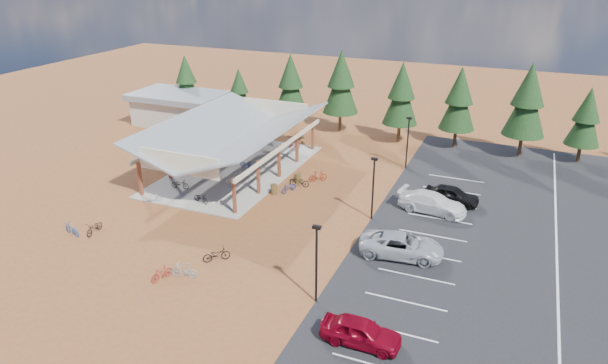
{
  "coord_description": "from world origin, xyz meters",
  "views": [
    {
      "loc": [
        14.85,
        -35.47,
        19.36
      ],
      "look_at": [
        -0.91,
        2.29,
        2.09
      ],
      "focal_mm": 32.0,
      "sensor_mm": 36.0,
      "label": 1
    }
  ],
  "objects_px": {
    "bike_pavilion": "(234,133)",
    "bike_14": "(289,187)",
    "bike_2": "(228,153)",
    "bike_13": "(184,270)",
    "bike_12": "(216,254)",
    "car_2": "(401,245)",
    "bike_3": "(251,138)",
    "bike_6": "(246,164)",
    "lamp_post_2": "(408,139)",
    "car_0": "(361,332)",
    "outbuilding": "(179,108)",
    "bike_16": "(299,181)",
    "lamp_post_1": "(373,184)",
    "car_3": "(433,203)",
    "bike_10": "(72,229)",
    "bike_15": "(318,176)",
    "bike_0": "(180,184)",
    "lamp_post_0": "(316,259)",
    "bike_1": "(213,169)",
    "bike_11": "(162,273)",
    "car_4": "(452,195)",
    "trash_bin_1": "(298,178)",
    "bike_4": "(201,198)",
    "bike_8": "(94,228)",
    "bike_5": "(232,181)",
    "bike_9": "(153,198)",
    "bike_7": "(293,144)"
  },
  "relations": [
    {
      "from": "bike_2",
      "to": "car_2",
      "type": "relative_size",
      "value": 0.31
    },
    {
      "from": "bike_7",
      "to": "bike_13",
      "type": "height_order",
      "value": "bike_7"
    },
    {
      "from": "bike_12",
      "to": "car_2",
      "type": "height_order",
      "value": "car_2"
    },
    {
      "from": "bike_12",
      "to": "bike_15",
      "type": "bearing_deg",
      "value": -47.54
    },
    {
      "from": "bike_pavilion",
      "to": "lamp_post_0",
      "type": "xyz_separation_m",
      "value": [
        15.0,
        -17.0,
        -0.85
      ]
    },
    {
      "from": "car_0",
      "to": "lamp_post_1",
      "type": "bearing_deg",
      "value": 13.61
    },
    {
      "from": "bike_6",
      "to": "car_2",
      "type": "xyz_separation_m",
      "value": [
        17.67,
        -10.34,
        0.31
      ]
    },
    {
      "from": "bike_9",
      "to": "outbuilding",
      "type": "bearing_deg",
      "value": -0.56
    },
    {
      "from": "bike_1",
      "to": "bike_2",
      "type": "xyz_separation_m",
      "value": [
        -0.99,
        4.49,
        -0.03
      ]
    },
    {
      "from": "bike_10",
      "to": "bike_16",
      "type": "distance_m",
      "value": 19.17
    },
    {
      "from": "lamp_post_0",
      "to": "car_3",
      "type": "relative_size",
      "value": 0.94
    },
    {
      "from": "bike_10",
      "to": "bike_12",
      "type": "bearing_deg",
      "value": 109.54
    },
    {
      "from": "car_0",
      "to": "car_2",
      "type": "relative_size",
      "value": 0.76
    },
    {
      "from": "bike_7",
      "to": "bike_13",
      "type": "relative_size",
      "value": 0.93
    },
    {
      "from": "bike_2",
      "to": "bike_4",
      "type": "relative_size",
      "value": 1.09
    },
    {
      "from": "bike_4",
      "to": "bike_1",
      "type": "bearing_deg",
      "value": 38.03
    },
    {
      "from": "bike_5",
      "to": "bike_6",
      "type": "xyz_separation_m",
      "value": [
        -0.9,
        4.37,
        -0.05
      ]
    },
    {
      "from": "bike_4",
      "to": "bike_5",
      "type": "xyz_separation_m",
      "value": [
        0.7,
        4.0,
        0.05
      ]
    },
    {
      "from": "bike_14",
      "to": "car_3",
      "type": "relative_size",
      "value": 0.32
    },
    {
      "from": "bike_3",
      "to": "bike_6",
      "type": "height_order",
      "value": "bike_3"
    },
    {
      "from": "bike_8",
      "to": "bike_13",
      "type": "height_order",
      "value": "bike_13"
    },
    {
      "from": "bike_11",
      "to": "trash_bin_1",
      "type": "bearing_deg",
      "value": 103.04
    },
    {
      "from": "lamp_post_0",
      "to": "bike_12",
      "type": "height_order",
      "value": "lamp_post_0"
    },
    {
      "from": "lamp_post_1",
      "to": "bike_0",
      "type": "relative_size",
      "value": 3.06
    },
    {
      "from": "lamp_post_1",
      "to": "bike_6",
      "type": "height_order",
      "value": "lamp_post_1"
    },
    {
      "from": "lamp_post_0",
      "to": "bike_1",
      "type": "distance_m",
      "value": 22.44
    },
    {
      "from": "outbuilding",
      "to": "bike_16",
      "type": "height_order",
      "value": "outbuilding"
    },
    {
      "from": "bike_3",
      "to": "bike_11",
      "type": "relative_size",
      "value": 0.97
    },
    {
      "from": "lamp_post_0",
      "to": "bike_5",
      "type": "bearing_deg",
      "value": 135.2
    },
    {
      "from": "bike_0",
      "to": "car_4",
      "type": "distance_m",
      "value": 23.55
    },
    {
      "from": "outbuilding",
      "to": "bike_7",
      "type": "relative_size",
      "value": 6.58
    },
    {
      "from": "lamp_post_2",
      "to": "bike_16",
      "type": "bearing_deg",
      "value": -133.56
    },
    {
      "from": "bike_2",
      "to": "bike_pavilion",
      "type": "bearing_deg",
      "value": -118.73
    },
    {
      "from": "bike_3",
      "to": "bike_4",
      "type": "distance_m",
      "value": 15.98
    },
    {
      "from": "bike_pavilion",
      "to": "car_2",
      "type": "bearing_deg",
      "value": -27.86
    },
    {
      "from": "lamp_post_2",
      "to": "car_0",
      "type": "distance_m",
      "value": 26.98
    },
    {
      "from": "bike_12",
      "to": "bike_15",
      "type": "xyz_separation_m",
      "value": [
        1.28,
        15.7,
        0.04
      ]
    },
    {
      "from": "bike_10",
      "to": "bike_15",
      "type": "bearing_deg",
      "value": 156.68
    },
    {
      "from": "lamp_post_2",
      "to": "bike_12",
      "type": "bearing_deg",
      "value": -109.74
    },
    {
      "from": "outbuilding",
      "to": "car_4",
      "type": "xyz_separation_m",
      "value": [
        34.38,
        -10.68,
        -1.23
      ]
    },
    {
      "from": "bike_6",
      "to": "bike_11",
      "type": "distance_m",
      "value": 19.62
    },
    {
      "from": "bike_8",
      "to": "car_0",
      "type": "relative_size",
      "value": 0.42
    },
    {
      "from": "bike_10",
      "to": "bike_1",
      "type": "bearing_deg",
      "value": -178.47
    },
    {
      "from": "bike_3",
      "to": "bike_10",
      "type": "xyz_separation_m",
      "value": [
        -2.35,
        -23.96,
        -0.12
      ]
    },
    {
      "from": "bike_pavilion",
      "to": "bike_14",
      "type": "relative_size",
      "value": 11.12
    },
    {
      "from": "outbuilding",
      "to": "bike_0",
      "type": "height_order",
      "value": "outbuilding"
    },
    {
      "from": "bike_pavilion",
      "to": "bike_14",
      "type": "bearing_deg",
      "value": -22.14
    },
    {
      "from": "bike_8",
      "to": "bike_11",
      "type": "height_order",
      "value": "bike_11"
    },
    {
      "from": "bike_15",
      "to": "car_3",
      "type": "xyz_separation_m",
      "value": [
        10.88,
        -2.39,
        0.3
      ]
    },
    {
      "from": "bike_2",
      "to": "bike_13",
      "type": "relative_size",
      "value": 0.99
    }
  ]
}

